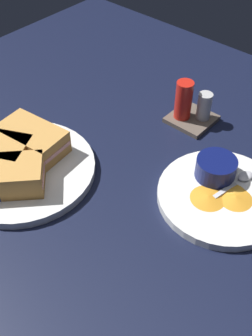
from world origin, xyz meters
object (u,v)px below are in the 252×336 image
Objects in this scene: plate_sandwich_main at (23,169)px; spoon_by_dark_ramekin at (25,171)px; sandwich_half_near at (32,139)px; condiment_caddy at (191,108)px; plate_chips_companion at (221,196)px; ramekin_light_gravy at (216,167)px; spoon_by_gravy_ramekin at (241,179)px; sandwich_half_extra at (6,176)px.

plate_sandwich_main is 2.17cm from spoon_by_dark_ramekin.
sandwich_half_near is 1.47× the size of condiment_caddy.
plate_chips_companion is at bearing 22.74° from sandwich_half_near.
condiment_caddy is (-14.03, 12.13, -0.23)cm from ramekin_light_gravy.
spoon_by_dark_ramekin is at bearing -110.14° from condiment_caddy.
ramekin_light_gravy reaches higher than spoon_by_gravy_ramekin.
sandwich_half_near reaches higher than plate_chips_companion.
ramekin_light_gravy reaches higher than plate_sandwich_main.
condiment_caddy is at bearing 67.03° from plate_sandwich_main.
condiment_caddy is at bearing 72.46° from sandwich_half_extra.
sandwich_half_extra is 0.65× the size of plate_chips_companion.
plate_chips_companion is (30.08, 19.49, -1.16)cm from spoon_by_dark_ramekin.
condiment_caddy is (14.40, 33.97, 2.61)cm from plate_sandwich_main.
spoon_by_dark_ramekin is at bearing -16.01° from plate_sandwich_main.
spoon_by_gravy_ramekin is (30.53, 28.50, -2.04)cm from sandwich_half_extra.
sandwich_half_extra reaches higher than spoon_by_dark_ramekin.
condiment_caddy is at bearing 69.86° from spoon_by_dark_ramekin.
sandwich_half_extra reaches higher than plate_chips_companion.
spoon_by_gravy_ramekin is at bearing 28.63° from sandwich_half_near.
sandwich_half_extra is at bearing -107.54° from condiment_caddy.
plate_chips_companion is 4.99cm from spoon_by_gravy_ramekin.
plate_sandwich_main is at bearing 114.53° from sandwich_half_extra.
spoon_by_gravy_ramekin is at bearing 43.04° from sandwich_half_extra.
plate_chips_companion is at bearing -40.66° from condiment_caddy.
condiment_caddy is (-17.44, 14.98, 2.61)cm from plate_chips_companion.
condiment_caddy is at bearing 139.14° from ramekin_light_gravy.
sandwich_half_near is 0.61× the size of plate_chips_companion.
condiment_caddy is (12.24, 38.70, -0.59)cm from sandwich_half_extra.
plate_sandwich_main is 2.75× the size of spoon_by_gravy_ramekin.
condiment_caddy reaches higher than plate_sandwich_main.
condiment_caddy reaches higher than sandwich_half_extra.
plate_sandwich_main is at bearing -143.98° from spoon_by_gravy_ramekin.
spoon_by_gravy_ramekin reaches higher than plate_sandwich_main.
sandwich_half_extra is 1.49× the size of spoon_by_dark_ramekin.
spoon_by_dark_ramekin is at bearing -53.23° from sandwich_half_near.
sandwich_half_extra is 41.81cm from spoon_by_gravy_ramekin.
sandwich_half_extra is at bearing -134.67° from ramekin_light_gravy.
sandwich_half_extra is 40.60cm from condiment_caddy.
ramekin_light_gravy is (-3.41, 2.84, 2.84)cm from plate_chips_companion.
spoon_by_gravy_ramekin is at bearing 36.02° from plate_sandwich_main.
plate_chips_companion is 2.39× the size of condiment_caddy.
sandwich_half_near and sandwich_half_extra have the same top height.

